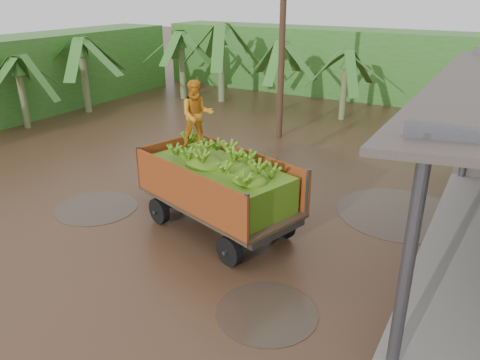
% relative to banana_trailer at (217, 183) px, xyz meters
% --- Properties ---
extents(ground, '(100.00, 100.00, 0.00)m').
position_rel_banana_trailer_xyz_m(ground, '(-0.34, 1.11, -1.28)').
color(ground, black).
rests_on(ground, ground).
extents(hedge_north, '(22.00, 3.00, 3.60)m').
position_rel_banana_trailer_xyz_m(hedge_north, '(-2.34, 17.11, 0.52)').
color(hedge_north, '#2D661E').
rests_on(hedge_north, ground).
extents(hedge_west, '(3.00, 18.00, 3.60)m').
position_rel_banana_trailer_xyz_m(hedge_west, '(-14.34, 5.11, 0.52)').
color(hedge_west, '#2D661E').
rests_on(hedge_west, ground).
extents(banana_trailer, '(5.81, 3.11, 3.65)m').
position_rel_banana_trailer_xyz_m(banana_trailer, '(0.00, 0.00, 0.00)').
color(banana_trailer, '#B94C1A').
rests_on(banana_trailer, ground).
extents(man_blue, '(0.74, 0.63, 1.72)m').
position_rel_banana_trailer_xyz_m(man_blue, '(-2.17, 1.06, -0.42)').
color(man_blue, '#6B8FC4').
rests_on(man_blue, ground).
extents(utility_pole, '(1.20, 0.24, 7.98)m').
position_rel_banana_trailer_xyz_m(utility_pole, '(-2.07, 7.90, 2.76)').
color(utility_pole, '#47301E').
rests_on(utility_pole, ground).
extents(banana_plants, '(24.71, 20.86, 4.01)m').
position_rel_banana_trailer_xyz_m(banana_plants, '(-5.58, 8.06, 0.50)').
color(banana_plants, '#2D661E').
rests_on(banana_plants, ground).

